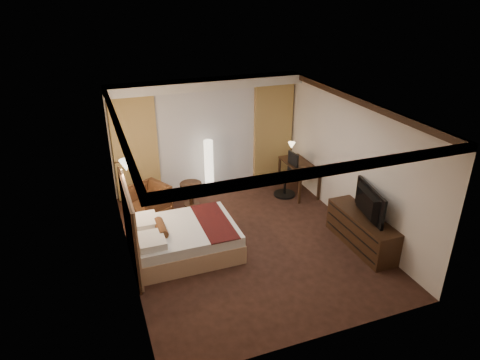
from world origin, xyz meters
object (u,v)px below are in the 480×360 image
object	(u,v)px
armchair	(149,198)
side_table	(191,194)
dresser	(362,231)
desk	(298,178)
floor_lamp	(209,167)
television	(364,201)
office_chair	(285,175)
bed	(185,240)

from	to	relation	value
armchair	side_table	distance (m)	0.97
dresser	desk	bearing A→B (deg)	91.14
floor_lamp	television	bearing A→B (deg)	-57.40
side_table	armchair	bearing A→B (deg)	-175.03
floor_lamp	dresser	distance (m)	3.84
office_chair	dresser	size ratio (longest dim) A/B	0.63
armchair	office_chair	xyz separation A→B (m)	(3.18, -0.22, 0.16)
bed	armchair	distance (m)	1.77
office_chair	floor_lamp	bearing A→B (deg)	150.58
bed	side_table	xyz separation A→B (m)	(0.59, 1.81, -0.01)
side_table	office_chair	xyz separation A→B (m)	(2.22, -0.31, 0.26)
office_chair	desk	bearing A→B (deg)	2.34
dresser	television	bearing A→B (deg)	180.00
side_table	television	size ratio (longest dim) A/B	0.48
desk	dresser	size ratio (longest dim) A/B	0.70
armchair	television	bearing A→B (deg)	24.81
side_table	bed	bearing A→B (deg)	-107.91
desk	office_chair	size ratio (longest dim) A/B	1.12
armchair	desk	bearing A→B (deg)	58.92
office_chair	dresser	distance (m)	2.51
armchair	bed	bearing A→B (deg)	-16.09
floor_lamp	television	size ratio (longest dim) A/B	1.21
armchair	office_chair	bearing A→B (deg)	57.68
side_table	desk	bearing A→B (deg)	-5.63
bed	desk	xyz separation A→B (m)	(3.19, 1.56, 0.10)
bed	dresser	bearing A→B (deg)	-16.47
floor_lamp	desk	distance (m)	2.17
bed	side_table	bearing A→B (deg)	72.09
side_table	dresser	bearing A→B (deg)	-46.27
desk	dresser	world-z (taller)	desk
bed	television	world-z (taller)	television
office_chair	television	distance (m)	2.54
bed	television	distance (m)	3.42
floor_lamp	dresser	world-z (taller)	floor_lamp
floor_lamp	dresser	bearing A→B (deg)	-57.02
desk	office_chair	world-z (taller)	office_chair
armchair	floor_lamp	bearing A→B (deg)	80.61
armchair	television	xyz separation A→B (m)	(3.58, -2.69, 0.61)
bed	office_chair	bearing A→B (deg)	28.27
floor_lamp	office_chair	distance (m)	1.82
floor_lamp	bed	bearing A→B (deg)	-117.10
side_table	dresser	xyz separation A→B (m)	(2.65, -2.77, 0.06)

